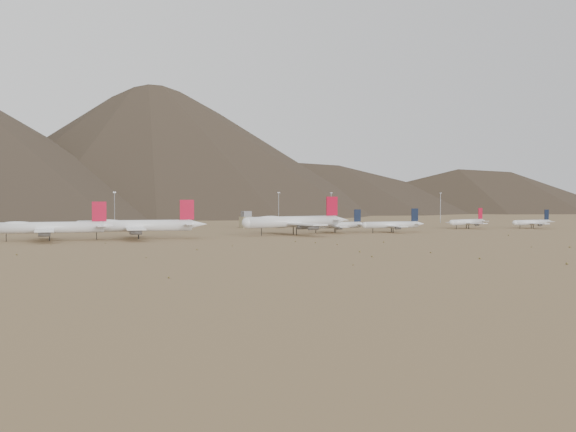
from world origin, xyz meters
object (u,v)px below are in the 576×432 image
narrowbody_a (336,225)px  narrowbody_b (393,225)px  widebody_centre (137,226)px  control_tower (246,220)px  widebody_east (294,222)px  widebody_west (48,227)px

narrowbody_a → narrowbody_b: 36.05m
narrowbody_a → narrowbody_b: (32.47, -15.66, 0.19)m
widebody_centre → control_tower: size_ratio=5.80×
widebody_centre → widebody_east: (94.44, 0.25, 0.55)m
widebody_east → control_tower: size_ratio=6.31×
widebody_west → control_tower: bearing=39.8°
widebody_west → widebody_east: (139.20, -5.61, 0.85)m
widebody_east → narrowbody_a: 36.29m
narrowbody_a → control_tower: 87.57m
narrowbody_b → narrowbody_a: bearing=158.1°
widebody_west → widebody_east: 139.32m
widebody_centre → control_tower: 141.05m
widebody_west → narrowbody_a: widebody_west is taller
widebody_east → narrowbody_b: 67.61m
widebody_west → widebody_centre: size_ratio=0.97×
widebody_west → narrowbody_a: size_ratio=1.54×
widebody_east → narrowbody_b: size_ratio=1.67×
widebody_east → narrowbody_a: bearing=8.5°
narrowbody_b → control_tower: narrowbody_b is taller
widebody_west → narrowbody_b: (206.49, -11.52, -2.06)m
widebody_west → widebody_east: size_ratio=0.89×
widebody_west → widebody_east: widebody_east is taller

